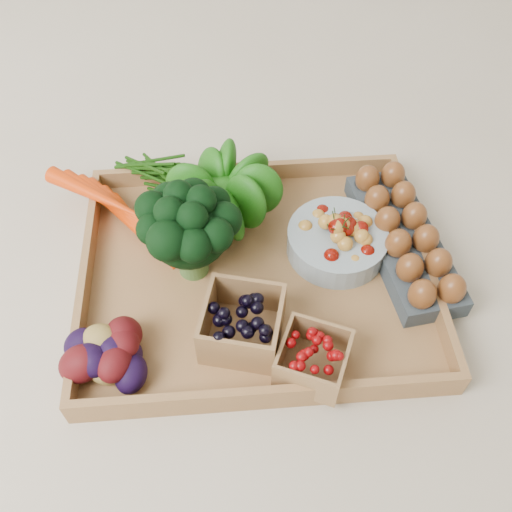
{
  "coord_description": "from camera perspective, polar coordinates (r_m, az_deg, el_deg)",
  "views": [
    {
      "loc": [
        -0.04,
        -0.54,
        0.76
      ],
      "look_at": [
        0.0,
        0.0,
        0.06
      ],
      "focal_mm": 40.0,
      "sensor_mm": 36.0,
      "label": 1
    }
  ],
  "objects": [
    {
      "name": "ground",
      "position": [
        0.93,
        0.0,
        -2.28
      ],
      "size": [
        4.0,
        4.0,
        0.0
      ],
      "primitive_type": "plane",
      "color": "beige",
      "rests_on": "ground"
    },
    {
      "name": "lettuce",
      "position": [
        0.96,
        -3.31,
        6.79
      ],
      "size": [
        0.13,
        0.13,
        0.13
      ],
      "primitive_type": "sphere",
      "color": "#164A0B",
      "rests_on": "tray"
    },
    {
      "name": "punnet_blackberry",
      "position": [
        0.82,
        -1.37,
        -6.78
      ],
      "size": [
        0.14,
        0.14,
        0.08
      ],
      "primitive_type": "cube",
      "rotation": [
        0.0,
        0.0,
        -0.26
      ],
      "color": "black",
      "rests_on": "tray"
    },
    {
      "name": "cherry_bowl",
      "position": [
        0.94,
        8.09,
        1.45
      ],
      "size": [
        0.16,
        0.16,
        0.04
      ],
      "primitive_type": "cylinder",
      "color": "#8C9EA5",
      "rests_on": "tray"
    },
    {
      "name": "punnet_raspberry",
      "position": [
        0.81,
        5.72,
        -10.19
      ],
      "size": [
        0.12,
        0.12,
        0.06
      ],
      "primitive_type": "cube",
      "rotation": [
        0.0,
        0.0,
        -0.41
      ],
      "color": "#6E0406",
      "rests_on": "tray"
    },
    {
      "name": "broccoli",
      "position": [
        0.88,
        -6.54,
        1.12
      ],
      "size": [
        0.16,
        0.16,
        0.12
      ],
      "primitive_type": null,
      "color": "black",
      "rests_on": "tray"
    },
    {
      "name": "carrots",
      "position": [
        0.99,
        -12.71,
        3.87
      ],
      "size": [
        0.2,
        0.15,
        0.05
      ],
      "primitive_type": null,
      "color": "#E53805",
      "rests_on": "tray"
    },
    {
      "name": "egg_carton",
      "position": [
        0.97,
        14.44,
        1.41
      ],
      "size": [
        0.14,
        0.31,
        0.03
      ],
      "primitive_type": "cube",
      "rotation": [
        0.0,
        0.0,
        0.13
      ],
      "color": "#384248",
      "rests_on": "tray"
    },
    {
      "name": "tray",
      "position": [
        0.93,
        0.0,
        -2.0
      ],
      "size": [
        0.55,
        0.45,
        0.01
      ],
      "primitive_type": "cube",
      "color": "#A27444",
      "rests_on": "ground"
    },
    {
      "name": "potatoes",
      "position": [
        0.82,
        -14.61,
        -9.19
      ],
      "size": [
        0.15,
        0.15,
        0.08
      ],
      "primitive_type": null,
      "color": "#410A0D",
      "rests_on": "tray"
    }
  ]
}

